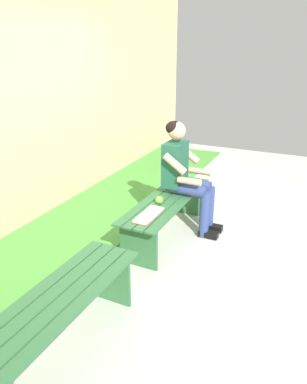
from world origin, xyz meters
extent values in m
cube|color=#B2B2AD|center=(0.95, 1.00, -0.02)|extent=(10.00, 7.00, 0.04)
cube|color=#478C38|center=(0.95, -1.35, 0.01)|extent=(9.00, 1.95, 0.03)
cube|color=#D1C684|center=(0.50, -1.74, 1.44)|extent=(9.50, 0.24, 2.89)
cube|color=#2D6038|center=(0.00, -0.17, 0.45)|extent=(1.58, 0.12, 0.02)
cube|color=#2D6038|center=(0.00, -0.06, 0.45)|extent=(1.58, 0.12, 0.02)
cube|color=#2D6038|center=(0.00, 0.06, 0.45)|extent=(1.58, 0.12, 0.02)
cube|color=#2D6038|center=(0.00, 0.17, 0.45)|extent=(1.58, 0.12, 0.02)
cube|color=#2D6038|center=(-0.67, 0.01, 0.22)|extent=(0.03, 0.40, 0.44)
cube|color=#2D6038|center=(0.67, -0.01, 0.22)|extent=(0.03, 0.40, 0.44)
cube|color=#2D6038|center=(1.89, -0.17, 0.45)|extent=(1.54, 0.12, 0.02)
cube|color=#2D6038|center=(1.89, -0.06, 0.45)|extent=(1.54, 0.12, 0.02)
cube|color=#2D6038|center=(1.90, 0.06, 0.45)|extent=(1.54, 0.12, 0.02)
cube|color=#2D6038|center=(1.90, 0.17, 0.45)|extent=(1.54, 0.12, 0.02)
cube|color=#2D6038|center=(1.24, 0.01, 0.22)|extent=(0.03, 0.40, 0.44)
cube|color=#1E513D|center=(-0.27, -0.02, 0.78)|extent=(0.34, 0.20, 0.50)
sphere|color=tan|center=(-0.27, -0.01, 1.16)|extent=(0.20, 0.20, 0.20)
ellipsoid|color=black|center=(-0.27, -0.04, 1.19)|extent=(0.20, 0.19, 0.15)
cylinder|color=navy|center=(-0.36, 0.18, 0.53)|extent=(0.13, 0.40, 0.13)
cylinder|color=navy|center=(-0.18, 0.18, 0.53)|extent=(0.13, 0.40, 0.13)
cylinder|color=navy|center=(-0.36, 0.38, 0.27)|extent=(0.11, 0.11, 0.53)
cube|color=black|center=(-0.36, 0.44, 0.04)|extent=(0.10, 0.22, 0.07)
cylinder|color=navy|center=(-0.18, 0.38, 0.27)|extent=(0.11, 0.11, 0.53)
cube|color=black|center=(-0.18, 0.44, 0.04)|extent=(0.10, 0.22, 0.07)
cylinder|color=tan|center=(-0.48, 0.06, 0.85)|extent=(0.08, 0.28, 0.23)
cylinder|color=tan|center=(-0.45, 0.22, 0.67)|extent=(0.07, 0.26, 0.07)
cylinder|color=tan|center=(-0.06, 0.06, 0.85)|extent=(0.08, 0.28, 0.23)
cylinder|color=tan|center=(-0.10, 0.22, 0.67)|extent=(0.07, 0.26, 0.07)
sphere|color=#72B738|center=(0.15, -0.02, 0.51)|extent=(0.08, 0.08, 0.08)
cube|color=white|center=(0.37, 0.01, 0.48)|extent=(0.20, 0.15, 0.02)
cube|color=white|center=(0.58, 0.01, 0.48)|extent=(0.20, 0.15, 0.02)
cube|color=red|center=(0.47, 0.01, 0.47)|extent=(0.41, 0.16, 0.01)
camera|label=1|loc=(3.46, 1.46, 2.07)|focal=34.81mm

